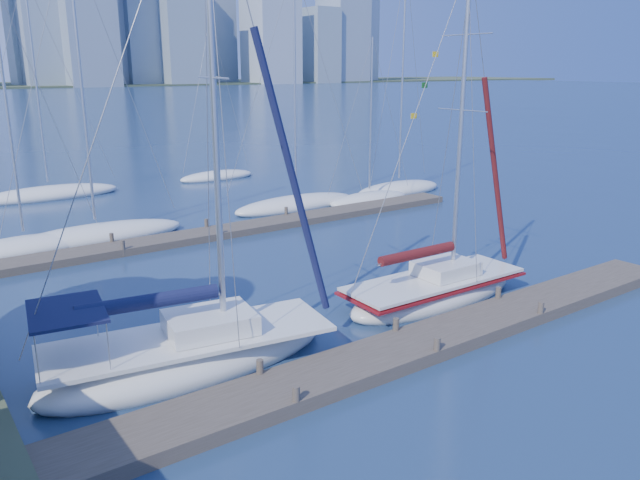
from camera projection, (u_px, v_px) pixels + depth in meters
ground at (415, 352)px, 19.31m from camera, size 700.00×700.00×0.00m
near_dock at (415, 346)px, 19.25m from camera, size 26.00×2.00×0.40m
far_dock at (231, 230)px, 32.92m from camera, size 30.00×1.80×0.36m
sailboat_navy at (189, 333)px, 17.92m from camera, size 9.20×4.26×14.74m
sailboat_maroon at (435, 275)px, 23.23m from camera, size 7.91×2.72×12.58m
bg_boat_0 at (25, 247)px, 29.53m from camera, size 6.93×2.47×12.99m
bg_boat_1 at (96, 235)px, 31.54m from camera, size 9.29×3.70×14.96m
bg_boat_3 at (296, 204)px, 38.83m from camera, size 8.89×5.29×14.44m
bg_boat_4 at (369, 199)px, 40.50m from camera, size 6.35×2.74×10.60m
bg_boat_5 at (399, 189)px, 43.51m from camera, size 7.60×4.33×15.47m
bg_boat_6 at (49, 194)px, 41.84m from camera, size 9.34×3.33×14.46m
bg_boat_7 at (217, 176)px, 48.98m from camera, size 6.40×2.96×12.35m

